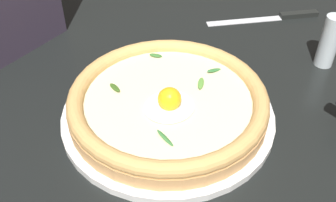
% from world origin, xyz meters
% --- Properties ---
extents(ground_plane, '(2.40, 2.40, 0.03)m').
position_xyz_m(ground_plane, '(0.00, 0.00, -0.01)').
color(ground_plane, black).
rests_on(ground_plane, ground).
extents(pizza_plate, '(0.32, 0.32, 0.01)m').
position_xyz_m(pizza_plate, '(-0.02, -0.04, 0.01)').
color(pizza_plate, white).
rests_on(pizza_plate, ground).
extents(pizza, '(0.29, 0.29, 0.06)m').
position_xyz_m(pizza, '(-0.02, -0.04, 0.03)').
color(pizza, tan).
rests_on(pizza, pizza_plate).
extents(table_knife, '(0.21, 0.14, 0.01)m').
position_xyz_m(table_knife, '(0.36, 0.04, 0.00)').
color(table_knife, silver).
rests_on(table_knife, ground).
extents(pepper_shaker, '(0.03, 0.03, 0.09)m').
position_xyz_m(pepper_shaker, '(0.28, -0.11, 0.05)').
color(pepper_shaker, silver).
rests_on(pepper_shaker, ground).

